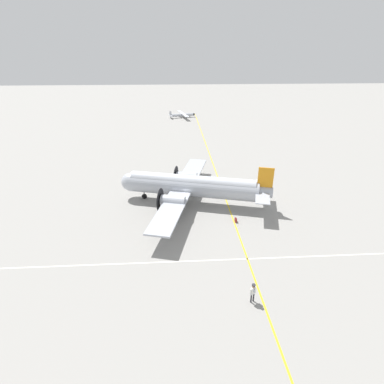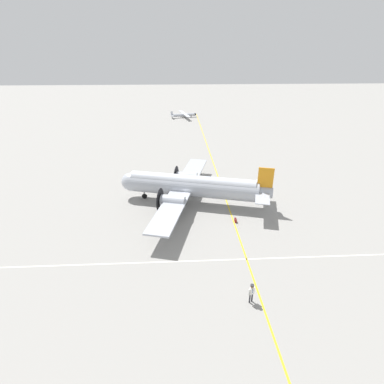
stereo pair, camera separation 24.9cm
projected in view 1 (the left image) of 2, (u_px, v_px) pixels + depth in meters
name	position (u px, v px, depth m)	size (l,w,h in m)	color
ground_plane	(192.00, 203.00, 39.19)	(300.00, 300.00, 0.00)	gray
apron_line_eastwest	(227.00, 202.00, 39.45)	(120.00, 0.16, 0.01)	gold
apron_line_northsouth	(200.00, 261.00, 28.46)	(0.16, 120.00, 0.01)	silver
airliner_main	(189.00, 186.00, 38.20)	(22.41, 19.47, 5.61)	#ADB2BC
crew_foreground	(253.00, 291.00, 23.37)	(0.40, 0.54, 1.76)	#2D2D33
suitcase_near_door	(236.00, 220.00, 34.83)	(0.49, 0.20, 0.49)	maroon
light_aircraft_distant	(183.00, 115.00, 88.53)	(10.45, 7.91, 2.01)	#B7BCC6
traffic_cone	(161.00, 220.00, 34.72)	(0.46, 0.46, 0.61)	orange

